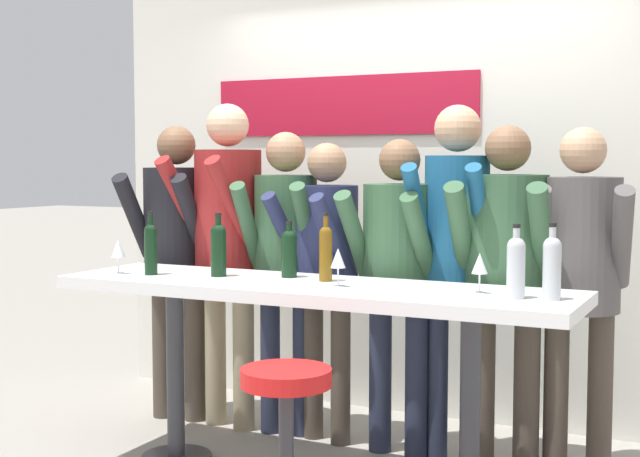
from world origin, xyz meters
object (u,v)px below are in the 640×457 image
at_px(bar_stool, 286,429).
at_px(wine_bottle_2, 326,251).
at_px(wine_bottle_3, 151,246).
at_px(wine_glass_0, 118,249).
at_px(person_left, 227,228).
at_px(person_center, 326,257).
at_px(person_right, 456,238).
at_px(person_far_left, 176,240).
at_px(person_rightmost, 581,263).
at_px(wine_glass_2, 480,265).
at_px(wine_bottle_1, 289,251).
at_px(wine_bottle_4, 516,264).
at_px(person_center_left, 285,248).
at_px(person_center_right, 398,262).
at_px(wine_bottle_5, 552,265).
at_px(tasting_table, 311,311).
at_px(person_far_right, 506,260).
at_px(wine_glass_1, 338,259).
at_px(wine_bottle_0, 218,247).

height_order(bar_stool, wine_bottle_2, wine_bottle_2).
relative_size(wine_bottle_2, wine_bottle_3, 1.03).
bearing_deg(wine_bottle_3, wine_glass_0, -163.26).
xyz_separation_m(bar_stool, person_left, (-1.06, 1.26, 0.68)).
height_order(person_center, person_right, person_right).
bearing_deg(person_far_left, person_rightmost, -5.62).
bearing_deg(wine_glass_0, person_center, 42.75).
relative_size(person_rightmost, wine_bottle_2, 5.16).
distance_m(person_far_left, wine_glass_2, 2.08).
bearing_deg(wine_bottle_1, wine_glass_2, -6.62).
distance_m(person_center, wine_glass_0, 1.10).
bearing_deg(person_right, wine_bottle_4, -58.77).
bearing_deg(person_center_left, bar_stool, -71.51).
bearing_deg(person_rightmost, wine_bottle_3, -169.69).
bearing_deg(wine_glass_0, bar_stool, -22.88).
bearing_deg(wine_bottle_4, wine_glass_0, -177.41).
height_order(person_center_right, wine_glass_0, person_center_right).
height_order(wine_bottle_4, wine_bottle_5, wine_bottle_5).
xyz_separation_m(wine_bottle_1, wine_bottle_3, (-0.67, -0.22, 0.01)).
height_order(wine_bottle_4, wine_glass_2, wine_bottle_4).
bearing_deg(wine_bottle_1, bar_stool, -62.58).
relative_size(person_center, wine_glass_0, 9.21).
height_order(person_left, wine_bottle_2, person_left).
relative_size(wine_bottle_5, wine_glass_2, 1.80).
relative_size(person_center, person_center_right, 0.99).
bearing_deg(person_center_left, wine_bottle_4, -34.78).
xyz_separation_m(tasting_table, wine_glass_0, (-1.03, -0.13, 0.26)).
xyz_separation_m(person_center, wine_bottle_5, (1.34, -0.63, 0.09)).
bearing_deg(wine_bottle_1, person_far_right, 24.52).
height_order(bar_stool, person_center_left, person_center_left).
bearing_deg(person_center_right, wine_bottle_1, -130.52).
xyz_separation_m(person_far_left, person_center, (0.97, 0.00, -0.06)).
height_order(person_center_left, person_center, person_center_left).
relative_size(person_center_left, wine_glass_1, 9.57).
relative_size(person_far_left, wine_bottle_3, 5.45).
distance_m(wine_bottle_2, wine_bottle_5, 1.09).
distance_m(wine_bottle_0, wine_bottle_1, 0.35).
height_order(person_far_right, wine_bottle_1, person_far_right).
height_order(wine_bottle_0, wine_bottle_2, wine_bottle_2).
distance_m(person_center, wine_glass_1, 0.78).
xyz_separation_m(bar_stool, wine_glass_1, (-0.06, 0.60, 0.61)).
height_order(person_center, wine_bottle_5, person_center).
bearing_deg(bar_stool, person_center, 109.24).
height_order(person_rightmost, wine_bottle_5, person_rightmost).
height_order(person_rightmost, wine_bottle_3, person_rightmost).
xyz_separation_m(person_center_right, wine_glass_2, (0.59, -0.55, 0.07)).
height_order(person_left, person_right, person_left).
distance_m(person_left, person_center_right, 1.06).
xyz_separation_m(wine_bottle_1, wine_glass_1, (0.36, -0.20, -0.00)).
bearing_deg(wine_bottle_2, wine_bottle_0, -172.61).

